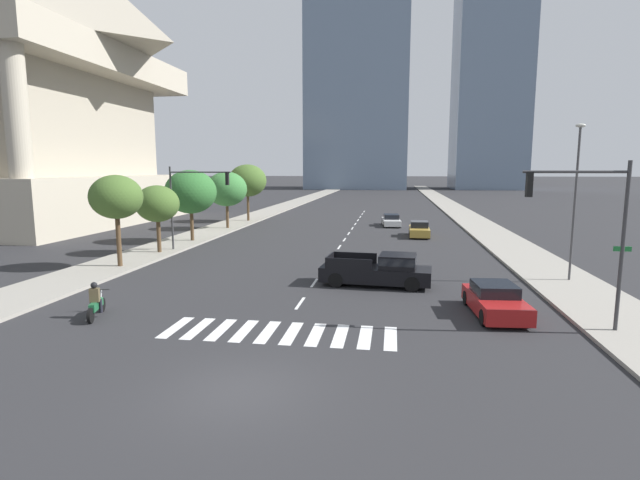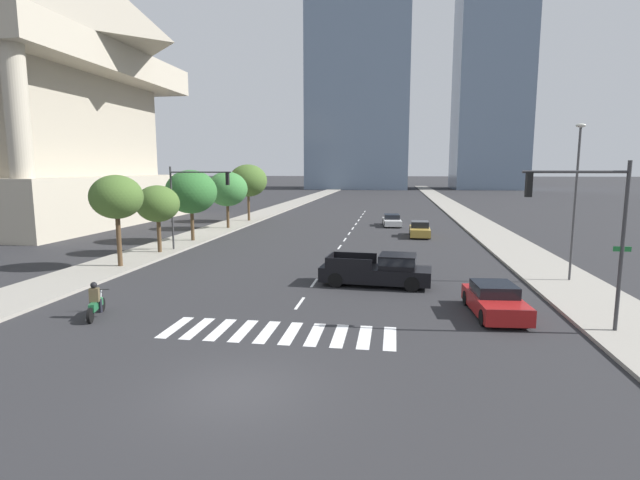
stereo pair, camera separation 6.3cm
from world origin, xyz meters
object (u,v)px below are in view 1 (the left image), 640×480
sedan_gold_0 (419,230)px  street_lamp_east (576,192)px  street_tree_second (157,204)px  street_tree_fourth (227,189)px  pickup_truck (381,270)px  street_tree_fifth (248,181)px  motorcycle_lead (96,303)px  sedan_white_1 (391,221)px  street_tree_third (191,192)px  street_tree_nearest (116,197)px  sedan_red_2 (495,301)px  traffic_signal_near (587,217)px  traffic_signal_far (193,193)px

sedan_gold_0 → street_lamp_east: street_lamp_east is taller
street_tree_second → street_tree_fourth: street_tree_fourth is taller
pickup_truck → street_tree_fifth: 32.84m
motorcycle_lead → sedan_white_1: motorcycle_lead is taller
street_tree_second → street_tree_third: 5.77m
motorcycle_lead → street_lamp_east: street_lamp_east is taller
sedan_gold_0 → street_tree_nearest: (-18.65, -16.93, 3.68)m
sedan_red_2 → street_tree_third: size_ratio=0.76×
sedan_white_1 → pickup_truck: bearing=-5.4°
traffic_signal_near → street_tree_nearest: bearing=-19.7°
street_lamp_east → sedan_white_1: bearing=110.9°
pickup_truck → traffic_signal_far: 16.46m
sedan_red_2 → motorcycle_lead: bearing=-84.7°
pickup_truck → street_tree_fourth: (-15.75, 21.52, 3.19)m
sedan_gold_0 → street_tree_nearest: bearing=-46.9°
sedan_gold_0 → traffic_signal_far: (-16.58, -10.53, 3.65)m
sedan_gold_0 → traffic_signal_far: size_ratio=0.72×
street_lamp_east → street_tree_third: bearing=157.3°
street_tree_nearest → street_tree_fourth: 19.44m
street_tree_fifth → traffic_signal_far: bearing=-84.1°
traffic_signal_far → street_tree_nearest: 6.72m
pickup_truck → sedan_gold_0: bearing=86.3°
motorcycle_lead → street_tree_nearest: 10.95m
pickup_truck → motorcycle_lead: bearing=-142.5°
sedan_white_1 → street_tree_fourth: (-16.14, -5.46, 3.44)m
traffic_signal_far → street_tree_nearest: bearing=-107.9°
street_tree_second → motorcycle_lead: bearing=-72.6°
sedan_white_1 → street_tree_nearest: 29.90m
motorcycle_lead → sedan_red_2: motorcycle_lead is taller
motorcycle_lead → traffic_signal_far: (-2.41, 15.66, 3.69)m
traffic_signal_near → traffic_signal_far: size_ratio=1.02×
street_lamp_east → street_tree_third: (-25.61, 10.69, -0.68)m
street_tree_fifth → pickup_truck: bearing=-61.1°
sedan_red_2 → street_tree_fourth: 33.23m
street_tree_nearest → street_tree_third: street_tree_third is taller
motorcycle_lead → street_tree_fifth: 36.26m
sedan_red_2 → traffic_signal_far: size_ratio=0.73×
sedan_red_2 → street_tree_nearest: 21.85m
sedan_white_1 → street_lamp_east: bearing=16.4°
traffic_signal_far → street_tree_second: size_ratio=1.28×
motorcycle_lead → street_tree_third: bearing=-4.6°
traffic_signal_far → street_tree_third: traffic_signal_far is taller
motorcycle_lead → traffic_signal_far: size_ratio=0.35×
sedan_red_2 → sedan_white_1: bearing=-176.6°
street_lamp_east → street_tree_fourth: bearing=142.9°
sedan_red_2 → pickup_truck: bearing=-137.1°
motorcycle_lead → street_tree_fifth: size_ratio=0.33×
pickup_truck → traffic_signal_near: 10.25m
pickup_truck → sedan_white_1: (0.39, 26.98, -0.25)m
sedan_white_1 → traffic_signal_near: bearing=7.4°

